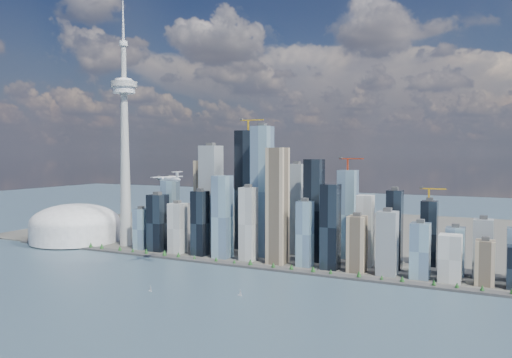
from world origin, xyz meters
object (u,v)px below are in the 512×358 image
at_px(airplane, 168,178).
at_px(sailboat_east, 240,293).
at_px(dome_stadium, 76,225).
at_px(needle_tower, 125,140).
at_px(sailboat_west, 150,289).

bearing_deg(airplane, sailboat_east, 0.25).
bearing_deg(dome_stadium, sailboat_east, -21.69).
bearing_deg(dome_stadium, needle_tower, 4.09).
height_order(airplane, sailboat_east, airplane).
xyz_separation_m(dome_stadium, airplane, (377.93, -159.50, 124.21)).
xyz_separation_m(needle_tower, sailboat_west, (273.74, -265.49, -232.41)).
distance_m(needle_tower, dome_stadium, 241.40).
bearing_deg(dome_stadium, airplane, -22.88).
height_order(dome_stadium, sailboat_west, dome_stadium).
distance_m(dome_stadium, sailboat_west, 487.60).
bearing_deg(needle_tower, dome_stadium, -175.91).
height_order(needle_tower, sailboat_east, needle_tower).
distance_m(dome_stadium, airplane, 428.60).
relative_size(dome_stadium, sailboat_east, 18.89).
height_order(airplane, sailboat_west, airplane).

